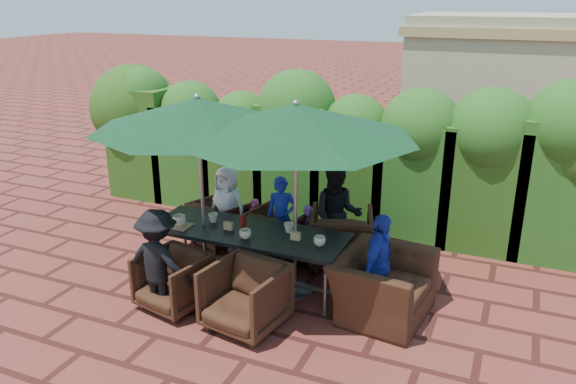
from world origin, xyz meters
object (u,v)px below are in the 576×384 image
at_px(dining_table, 247,236).
at_px(chair_end_right, 383,276).
at_px(chair_far_right, 341,235).
at_px(umbrella_right, 296,121).
at_px(umbrella_left, 198,114).
at_px(chair_far_mid, 278,232).
at_px(chair_near_right, 245,294).
at_px(chair_near_left, 173,278).
at_px(chair_far_left, 219,220).

height_order(dining_table, chair_end_right, chair_end_right).
distance_m(chair_far_right, chair_end_right, 1.39).
bearing_deg(umbrella_right, umbrella_left, -176.89).
height_order(chair_far_mid, chair_near_right, chair_near_right).
xyz_separation_m(dining_table, chair_near_right, (0.43, -0.92, -0.26)).
bearing_deg(umbrella_right, chair_near_left, -143.66).
distance_m(umbrella_right, chair_near_right, 2.05).
bearing_deg(chair_far_mid, chair_far_left, 5.25).
bearing_deg(umbrella_left, umbrella_right, 3.11).
relative_size(dining_table, chair_near_right, 3.11).
relative_size(umbrella_right, chair_near_left, 3.82).
xyz_separation_m(chair_far_right, chair_near_left, (-1.50, -1.90, -0.06)).
bearing_deg(chair_far_right, chair_far_left, -14.56).
bearing_deg(umbrella_left, chair_near_left, -86.71).
xyz_separation_m(dining_table, chair_near_left, (-0.56, -0.87, -0.30)).
relative_size(umbrella_left, chair_far_right, 3.07).
height_order(umbrella_left, chair_end_right, umbrella_left).
bearing_deg(chair_near_right, chair_near_left, -173.57).
bearing_deg(umbrella_left, chair_far_mid, 54.10).
bearing_deg(chair_near_right, chair_far_mid, 111.58).
relative_size(umbrella_right, chair_far_mid, 3.63).
bearing_deg(dining_table, umbrella_right, 2.47).
height_order(chair_far_left, chair_near_right, chair_near_right).
distance_m(umbrella_left, chair_far_left, 2.13).
height_order(umbrella_left, chair_near_left, umbrella_left).
height_order(chair_far_mid, chair_far_right, chair_far_right).
xyz_separation_m(umbrella_left, chair_near_right, (1.04, -0.88, -1.80)).
bearing_deg(umbrella_right, chair_far_left, 149.97).
distance_m(dining_table, umbrella_right, 1.67).
height_order(umbrella_right, chair_far_right, umbrella_right).
bearing_deg(chair_near_right, dining_table, 124.60).
bearing_deg(umbrella_left, chair_end_right, -0.39).
distance_m(umbrella_left, chair_far_right, 2.59).
distance_m(chair_far_left, chair_near_right, 2.35).
bearing_deg(chair_far_mid, dining_table, 97.82).
relative_size(chair_near_left, chair_near_right, 0.91).
relative_size(umbrella_left, umbrella_right, 0.93).
distance_m(dining_table, chair_near_left, 1.08).
distance_m(chair_far_left, chair_near_left, 1.88).
xyz_separation_m(dining_table, chair_end_right, (1.79, -0.06, -0.18)).
bearing_deg(chair_far_mid, umbrella_right, 136.76).
relative_size(umbrella_left, chair_near_left, 3.54).
xyz_separation_m(chair_far_left, chair_far_right, (1.90, 0.07, 0.06)).
xyz_separation_m(chair_near_left, chair_near_right, (1.00, -0.05, 0.04)).
bearing_deg(chair_end_right, umbrella_left, 96.60).
height_order(umbrella_left, chair_far_left, umbrella_left).
distance_m(chair_far_mid, chair_end_right, 1.98).
height_order(umbrella_right, chair_end_right, umbrella_right).
relative_size(chair_near_left, chair_end_right, 0.65).
bearing_deg(umbrella_left, dining_table, 3.79).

